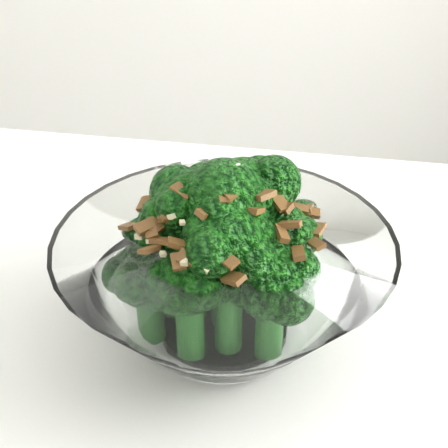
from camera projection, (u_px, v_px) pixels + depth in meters
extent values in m
cube|color=white|center=(77.00, 419.00, 0.43)|extent=(1.38, 1.12, 0.04)
cylinder|color=white|center=(224.00, 330.00, 0.47)|extent=(0.10, 0.10, 0.01)
cylinder|color=#1B5C18|center=(224.00, 272.00, 0.44)|extent=(0.02, 0.02, 0.09)
sphere|color=#175D11|center=(224.00, 200.00, 0.41)|extent=(0.06, 0.06, 0.06)
cylinder|color=#1B5C18|center=(242.00, 257.00, 0.46)|extent=(0.02, 0.02, 0.08)
sphere|color=#175D11|center=(243.00, 194.00, 0.43)|extent=(0.05, 0.05, 0.05)
cylinder|color=#1B5C18|center=(193.00, 271.00, 0.45)|extent=(0.02, 0.02, 0.08)
sphere|color=#175D11|center=(191.00, 208.00, 0.42)|extent=(0.05, 0.05, 0.05)
cylinder|color=#1B5C18|center=(229.00, 304.00, 0.42)|extent=(0.02, 0.02, 0.08)
sphere|color=#175D11|center=(229.00, 242.00, 0.39)|extent=(0.05, 0.05, 0.05)
cylinder|color=#1B5C18|center=(275.00, 285.00, 0.45)|extent=(0.02, 0.02, 0.06)
sphere|color=#175D11|center=(278.00, 236.00, 0.43)|extent=(0.05, 0.05, 0.05)
cylinder|color=#1B5C18|center=(171.00, 280.00, 0.46)|extent=(0.02, 0.02, 0.06)
sphere|color=#175D11|center=(168.00, 233.00, 0.43)|extent=(0.05, 0.05, 0.05)
cylinder|color=#1B5C18|center=(270.00, 324.00, 0.42)|extent=(0.02, 0.02, 0.06)
sphere|color=#175D11|center=(272.00, 277.00, 0.40)|extent=(0.05, 0.05, 0.05)
cylinder|color=#1B5C18|center=(190.00, 326.00, 0.42)|extent=(0.02, 0.02, 0.05)
sphere|color=#175D11|center=(188.00, 281.00, 0.40)|extent=(0.04, 0.04, 0.04)
cylinder|color=#1B5C18|center=(281.00, 267.00, 0.48)|extent=(0.02, 0.02, 0.04)
sphere|color=#175D11|center=(283.00, 231.00, 0.46)|extent=(0.04, 0.04, 0.04)
cylinder|color=#1B5C18|center=(150.00, 314.00, 0.44)|extent=(0.02, 0.02, 0.04)
sphere|color=#175D11|center=(147.00, 277.00, 0.42)|extent=(0.04, 0.04, 0.04)
cylinder|color=#1B5C18|center=(224.00, 257.00, 0.49)|extent=(0.02, 0.02, 0.05)
sphere|color=#175D11|center=(224.00, 221.00, 0.47)|extent=(0.04, 0.04, 0.04)
cylinder|color=#1B5C18|center=(222.00, 260.00, 0.47)|extent=(0.02, 0.02, 0.06)
sphere|color=#175D11|center=(222.00, 212.00, 0.45)|extent=(0.05, 0.05, 0.05)
cube|color=brown|center=(251.00, 254.00, 0.37)|extent=(0.02, 0.01, 0.01)
cube|color=brown|center=(234.00, 278.00, 0.37)|extent=(0.02, 0.02, 0.01)
cube|color=brown|center=(183.00, 183.00, 0.44)|extent=(0.01, 0.01, 0.01)
cube|color=brown|center=(264.00, 195.00, 0.39)|extent=(0.02, 0.02, 0.01)
cube|color=brown|center=(308.00, 209.00, 0.44)|extent=(0.01, 0.02, 0.01)
cube|color=brown|center=(151.00, 229.00, 0.40)|extent=(0.01, 0.02, 0.01)
cube|color=brown|center=(229.00, 181.00, 0.47)|extent=(0.01, 0.01, 0.01)
cube|color=brown|center=(184.00, 187.00, 0.43)|extent=(0.02, 0.02, 0.01)
cube|color=brown|center=(179.00, 244.00, 0.38)|extent=(0.01, 0.01, 0.01)
cube|color=brown|center=(149.00, 250.00, 0.38)|extent=(0.01, 0.02, 0.01)
cube|color=brown|center=(226.00, 258.00, 0.37)|extent=(0.02, 0.02, 0.01)
cube|color=brown|center=(157.00, 226.00, 0.40)|extent=(0.02, 0.02, 0.01)
cube|color=brown|center=(316.00, 244.00, 0.39)|extent=(0.01, 0.02, 0.01)
cube|color=brown|center=(184.00, 178.00, 0.43)|extent=(0.01, 0.02, 0.01)
cube|color=brown|center=(281.00, 193.00, 0.43)|extent=(0.01, 0.01, 0.01)
cube|color=brown|center=(220.00, 174.00, 0.42)|extent=(0.01, 0.02, 0.01)
cube|color=brown|center=(166.00, 212.00, 0.40)|extent=(0.01, 0.02, 0.01)
cube|color=brown|center=(155.00, 198.00, 0.44)|extent=(0.02, 0.01, 0.01)
cube|color=brown|center=(280.00, 202.00, 0.41)|extent=(0.01, 0.02, 0.01)
cube|color=brown|center=(169.00, 216.00, 0.40)|extent=(0.01, 0.01, 0.01)
cube|color=brown|center=(172.00, 189.00, 0.43)|extent=(0.02, 0.01, 0.01)
cube|color=brown|center=(147.00, 226.00, 0.40)|extent=(0.02, 0.02, 0.01)
cube|color=brown|center=(208.00, 213.00, 0.38)|extent=(0.02, 0.02, 0.01)
cube|color=brown|center=(282.00, 196.00, 0.43)|extent=(0.01, 0.01, 0.01)
cube|color=brown|center=(177.00, 196.00, 0.40)|extent=(0.01, 0.02, 0.01)
cube|color=brown|center=(317.00, 230.00, 0.42)|extent=(0.02, 0.02, 0.00)
cube|color=brown|center=(162.00, 193.00, 0.45)|extent=(0.01, 0.01, 0.01)
cube|color=brown|center=(163.00, 241.00, 0.39)|extent=(0.02, 0.02, 0.01)
cube|color=brown|center=(225.00, 191.00, 0.38)|extent=(0.02, 0.02, 0.01)
cube|color=brown|center=(297.00, 208.00, 0.43)|extent=(0.02, 0.01, 0.01)
cube|color=brown|center=(178.00, 261.00, 0.37)|extent=(0.01, 0.01, 0.01)
cube|color=brown|center=(182.00, 192.00, 0.39)|extent=(0.02, 0.02, 0.01)
cube|color=brown|center=(223.00, 194.00, 0.38)|extent=(0.01, 0.02, 0.01)
cube|color=brown|center=(186.00, 192.00, 0.40)|extent=(0.02, 0.01, 0.01)
cube|color=brown|center=(153.00, 201.00, 0.42)|extent=(0.01, 0.01, 0.01)
cube|color=brown|center=(309.00, 212.00, 0.43)|extent=(0.02, 0.01, 0.01)
cube|color=brown|center=(256.00, 210.00, 0.39)|extent=(0.01, 0.02, 0.01)
cube|color=brown|center=(282.00, 234.00, 0.39)|extent=(0.01, 0.02, 0.01)
cube|color=brown|center=(298.00, 253.00, 0.38)|extent=(0.01, 0.02, 0.01)
cube|color=brown|center=(290.00, 224.00, 0.39)|extent=(0.02, 0.01, 0.01)
cube|color=brown|center=(216.00, 176.00, 0.44)|extent=(0.02, 0.01, 0.01)
cube|color=brown|center=(207.00, 175.00, 0.41)|extent=(0.02, 0.02, 0.01)
cube|color=brown|center=(128.00, 226.00, 0.42)|extent=(0.01, 0.02, 0.01)
cube|color=brown|center=(282.00, 207.00, 0.41)|extent=(0.02, 0.02, 0.01)
cube|color=brown|center=(190.00, 259.00, 0.37)|extent=(0.02, 0.01, 0.01)
cube|color=brown|center=(144.00, 204.00, 0.43)|extent=(0.01, 0.01, 0.01)
cube|color=brown|center=(183.00, 188.00, 0.42)|extent=(0.02, 0.02, 0.01)
cube|color=brown|center=(164.00, 214.00, 0.40)|extent=(0.01, 0.02, 0.00)
cube|color=beige|center=(177.00, 188.00, 0.41)|extent=(0.01, 0.01, 0.01)
cube|color=beige|center=(172.00, 216.00, 0.39)|extent=(0.01, 0.01, 0.01)
cube|color=beige|center=(163.00, 254.00, 0.38)|extent=(0.00, 0.00, 0.00)
cube|color=beige|center=(140.00, 236.00, 0.40)|extent=(0.01, 0.01, 0.01)
cube|color=beige|center=(228.00, 178.00, 0.47)|extent=(0.00, 0.01, 0.00)
cube|color=beige|center=(236.00, 165.00, 0.39)|extent=(0.01, 0.01, 0.00)
cube|color=beige|center=(184.00, 262.00, 0.37)|extent=(0.01, 0.01, 0.00)
cube|color=beige|center=(229.00, 166.00, 0.41)|extent=(0.01, 0.01, 0.01)
cube|color=beige|center=(207.00, 268.00, 0.37)|extent=(0.01, 0.01, 0.01)
cube|color=beige|center=(165.00, 214.00, 0.40)|extent=(0.01, 0.00, 0.00)
cube|color=beige|center=(242.00, 172.00, 0.40)|extent=(0.01, 0.01, 0.00)
cube|color=beige|center=(234.00, 241.00, 0.37)|extent=(0.01, 0.01, 0.01)
cube|color=beige|center=(149.00, 241.00, 0.39)|extent=(0.00, 0.00, 0.00)
cube|color=beige|center=(182.00, 222.00, 0.38)|extent=(0.00, 0.00, 0.00)
cube|color=beige|center=(230.00, 176.00, 0.43)|extent=(0.01, 0.01, 0.00)
cube|color=beige|center=(266.00, 188.00, 0.41)|extent=(0.01, 0.00, 0.00)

